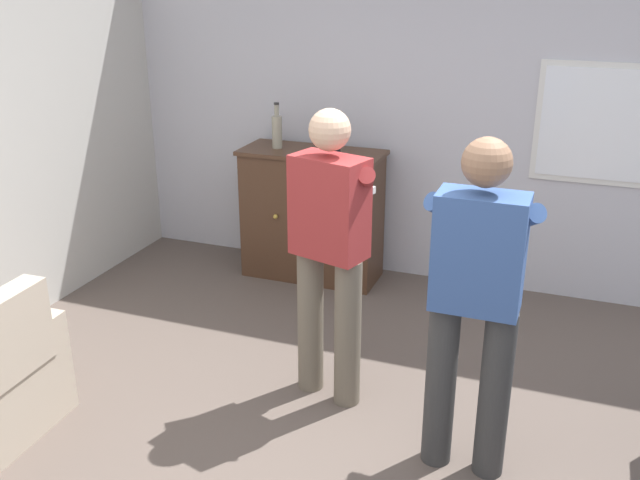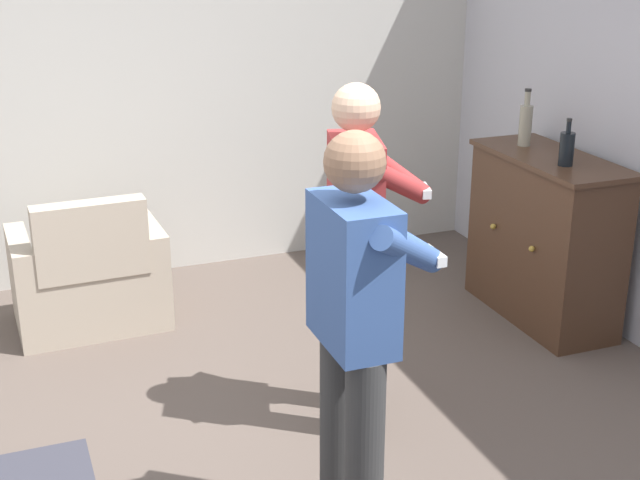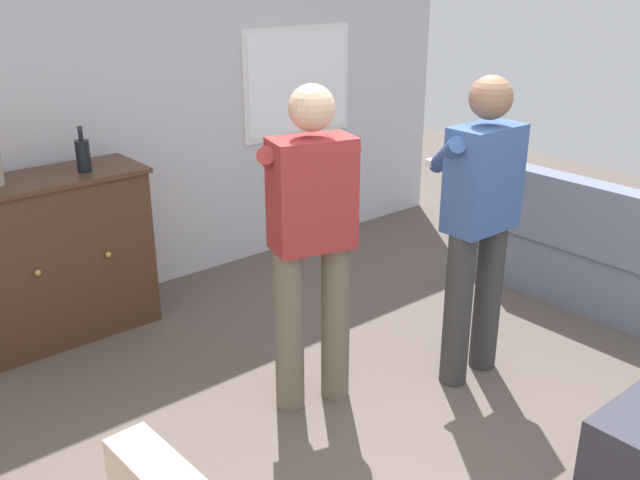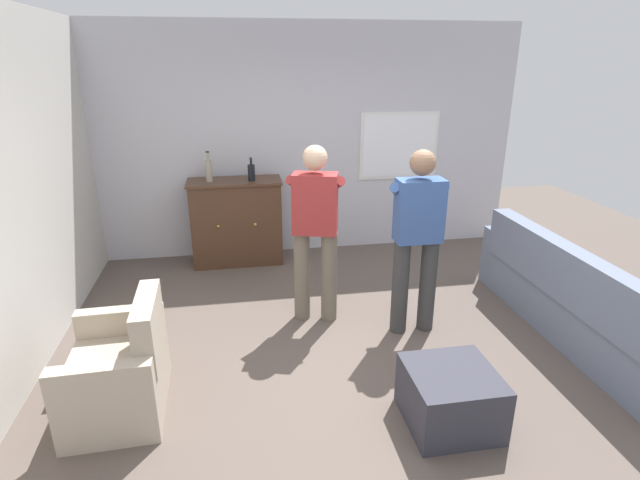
# 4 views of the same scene
# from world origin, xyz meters

# --- Properties ---
(wall_back_with_window) EXTENTS (5.20, 0.15, 2.80)m
(wall_back_with_window) POSITION_xyz_m (0.03, 2.66, 1.40)
(wall_back_with_window) COLOR silver
(wall_back_with_window) RESTS_ON ground
(sideboard_cabinet) EXTENTS (1.10, 0.49, 1.03)m
(sideboard_cabinet) POSITION_xyz_m (-0.99, 2.30, 0.52)
(sideboard_cabinet) COLOR #472D1E
(sideboard_cabinet) RESTS_ON ground
(bottle_wine_green) EXTENTS (0.08, 0.08, 0.27)m
(bottle_wine_green) POSITION_xyz_m (-0.78, 2.25, 1.13)
(bottle_wine_green) COLOR black
(bottle_wine_green) RESTS_ON sideboard_cabinet
(bottle_liquor_amber) EXTENTS (0.08, 0.08, 0.35)m
(bottle_liquor_amber) POSITION_xyz_m (-1.27, 2.29, 1.17)
(bottle_liquor_amber) COLOR gray
(bottle_liquor_amber) RESTS_ON sideboard_cabinet
(person_standing_left) EXTENTS (0.54, 0.52, 1.68)m
(person_standing_left) POSITION_xyz_m (-0.28, 0.74, 0.94)
(person_standing_left) COLOR #6B6051
(person_standing_left) RESTS_ON ground
(person_standing_right) EXTENTS (0.56, 0.47, 1.68)m
(person_standing_right) POSITION_xyz_m (0.57, 0.38, 0.94)
(person_standing_right) COLOR #383838
(person_standing_right) RESTS_ON ground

